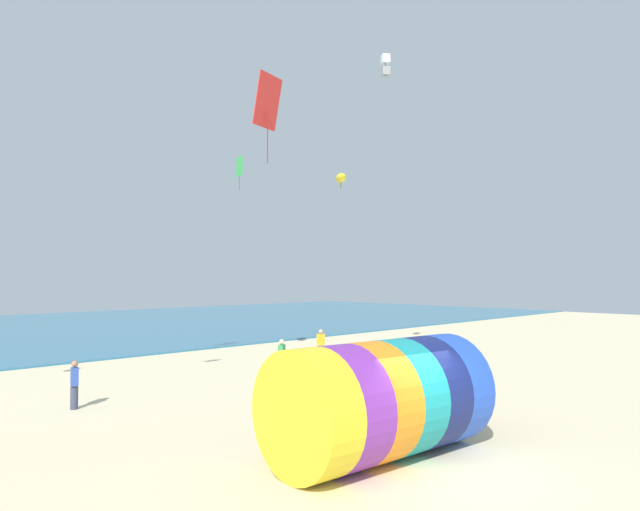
# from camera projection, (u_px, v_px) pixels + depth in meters

# --- Properties ---
(ground_plane) EXTENTS (120.00, 120.00, 0.00)m
(ground_plane) POSITION_uv_depth(u_px,v_px,m) (448.00, 475.00, 12.31)
(ground_plane) COLOR beige
(giant_inflatable_tube) EXTENTS (5.61, 3.21, 2.77)m
(giant_inflatable_tube) POSITION_uv_depth(u_px,v_px,m) (381.00, 400.00, 13.44)
(giant_inflatable_tube) COLOR yellow
(giant_inflatable_tube) RESTS_ON ground
(kite_handler) EXTENTS (0.41, 0.41, 1.75)m
(kite_handler) POSITION_uv_depth(u_px,v_px,m) (476.00, 392.00, 16.65)
(kite_handler) COLOR black
(kite_handler) RESTS_ON ground
(kite_yellow_parafoil) EXTENTS (1.13, 1.25, 0.63)m
(kite_yellow_parafoil) POSITION_uv_depth(u_px,v_px,m) (341.00, 178.00, 24.85)
(kite_yellow_parafoil) COLOR yellow
(kite_red_diamond) EXTENTS (1.23, 0.62, 2.89)m
(kite_red_diamond) POSITION_uv_depth(u_px,v_px,m) (268.00, 102.00, 18.62)
(kite_red_diamond) COLOR red
(kite_green_diamond) EXTENTS (0.19, 0.67, 1.65)m
(kite_green_diamond) POSITION_uv_depth(u_px,v_px,m) (239.00, 167.00, 28.29)
(kite_green_diamond) COLOR green
(kite_white_box) EXTENTS (0.52, 0.52, 1.07)m
(kite_white_box) POSITION_uv_depth(u_px,v_px,m) (386.00, 65.00, 27.53)
(kite_white_box) COLOR white
(bystander_near_water) EXTENTS (0.40, 0.29, 1.59)m
(bystander_near_water) POSITION_uv_depth(u_px,v_px,m) (321.00, 345.00, 29.13)
(bystander_near_water) COLOR #726651
(bystander_near_water) RESTS_ON ground
(bystander_mid_beach) EXTENTS (0.32, 0.41, 1.56)m
(bystander_mid_beach) POSITION_uv_depth(u_px,v_px,m) (74.00, 385.00, 18.43)
(bystander_mid_beach) COLOR #383D56
(bystander_mid_beach) RESTS_ON ground
(bystander_far_left) EXTENTS (0.42, 0.37, 1.61)m
(bystander_far_left) POSITION_uv_depth(u_px,v_px,m) (282.00, 358.00, 24.36)
(bystander_far_left) COLOR #383D56
(bystander_far_left) RESTS_ON ground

